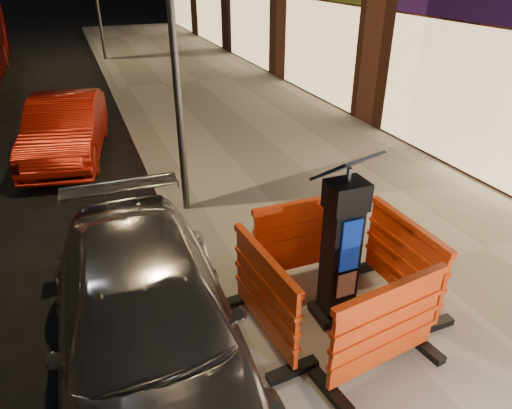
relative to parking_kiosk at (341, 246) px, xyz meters
name	(u,v)px	position (x,y,z in m)	size (l,w,h in m)	color
ground_plane	(226,327)	(-1.29, 0.43, -1.18)	(120.00, 120.00, 0.00)	black
sidewalk	(420,270)	(1.71, 0.43, -1.11)	(6.00, 60.00, 0.15)	gray
kerb	(226,323)	(-1.29, 0.43, -1.11)	(0.30, 60.00, 0.15)	slate
parking_kiosk	(341,246)	(0.00, 0.00, 0.00)	(0.65, 0.65, 2.06)	black
barrier_front	(385,330)	(0.00, -0.95, -0.46)	(1.48, 0.61, 1.15)	#E43E0F
barrier_back	(302,238)	(0.00, 0.95, -0.46)	(1.48, 0.61, 1.15)	#E43E0F
barrier_kerbside	(265,296)	(-0.95, 0.00, -0.46)	(1.48, 0.61, 1.15)	#E43E0F
barrier_bldgside	(403,260)	(0.95, 0.00, -0.46)	(1.48, 0.61, 1.15)	#E43E0F
car_silver	(154,367)	(-2.26, 0.13, -1.18)	(1.92, 4.73, 1.37)	#AFAFB3
car_red	(72,156)	(-2.90, 7.17, -1.18)	(1.47, 4.20, 1.39)	#AA170C
street_lamp_mid	(172,31)	(-1.04, 3.43, 1.97)	(0.12, 0.12, 6.00)	#3F3F44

